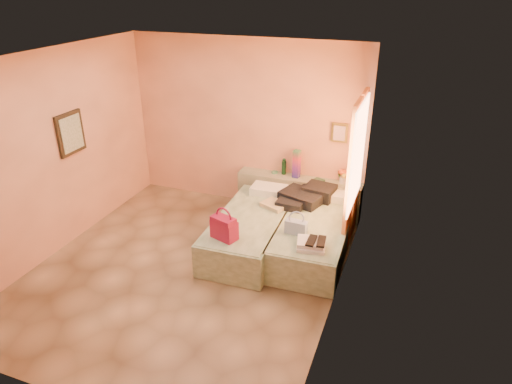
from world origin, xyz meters
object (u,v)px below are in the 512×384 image
bed_left (251,231)px  magenta_handbag (224,227)px  green_book (319,180)px  headboard_ledge (298,196)px  bed_right (314,236)px  flower_vase (343,175)px  towel_stack (311,245)px  blue_handbag (296,227)px  water_bottle (284,167)px

bed_left → magenta_handbag: magenta_handbag is taller
green_book → headboard_ledge: bearing=-157.4°
headboard_ledge → bed_right: (0.52, -1.05, -0.08)m
headboard_ledge → flower_vase: flower_vase is taller
towel_stack → bed_right: bearing=100.0°
magenta_handbag → flower_vase: bearing=77.2°
bed_right → blue_handbag: blue_handbag is taller
bed_right → green_book: bearing=98.7°
headboard_ledge → towel_stack: 1.88m
bed_right → towel_stack: 0.77m
headboard_ledge → bed_left: headboard_ledge is taller
headboard_ledge → green_book: 0.47m
bed_right → towel_stack: size_ratio=5.71×
water_bottle → towel_stack: size_ratio=0.74×
bed_right → flower_vase: size_ratio=7.47×
headboard_ledge → towel_stack: size_ratio=5.86×
water_bottle → towel_stack: water_bottle is taller
bed_right → blue_handbag: 0.56m
bed_left → green_book: green_book is taller
water_bottle → magenta_handbag: (-0.20, -1.98, -0.12)m
headboard_ledge → blue_handbag: (0.36, -1.46, 0.27)m
towel_stack → bed_left: bearing=152.6°
green_book → bed_right: bearing=-56.8°
headboard_ledge → magenta_handbag: 2.00m
bed_right → towel_stack: bearing=-82.0°
blue_handbag → towel_stack: 0.41m
bed_right → towel_stack: (0.12, -0.70, 0.30)m
headboard_ledge → bed_left: size_ratio=1.02×
bed_right → towel_stack: towel_stack is taller
bed_right → magenta_handbag: magenta_handbag is taller
green_book → blue_handbag: blue_handbag is taller
water_bottle → magenta_handbag: 1.99m
green_book → water_bottle: bearing=-164.1°
green_book → flower_vase: bearing=32.0°
water_bottle → green_book: bearing=-6.6°
flower_vase → towel_stack: 1.83m
bed_left → towel_stack: towel_stack is taller
blue_handbag → water_bottle: bearing=116.9°
headboard_ledge → towel_stack: (0.65, -1.75, 0.23)m
bed_left → water_bottle: (0.09, 1.29, 0.53)m
bed_left → bed_right: 0.92m
magenta_handbag → headboard_ledge: bearing=93.9°
water_bottle → flower_vase: 0.99m
bed_right → flower_vase: (0.17, 1.11, 0.53)m
bed_right → blue_handbag: (-0.16, -0.41, 0.34)m
towel_stack → water_bottle: bearing=117.2°
flower_vase → magenta_handbag: 2.30m
bed_left → water_bottle: 1.40m
flower_vase → magenta_handbag: bearing=-121.1°
bed_left → water_bottle: bearing=84.1°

